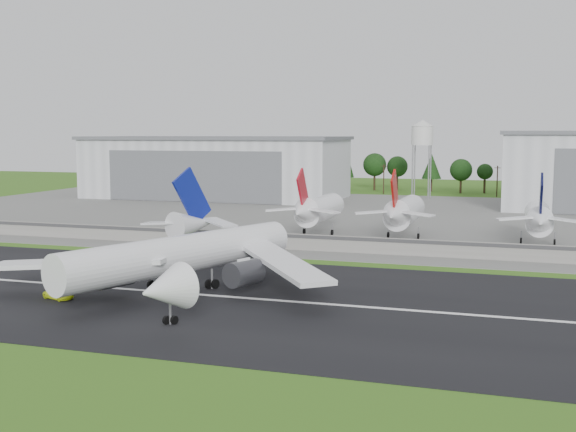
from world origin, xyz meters
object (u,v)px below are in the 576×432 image
(parked_jet_red_b, at_px, (403,212))
(parked_jet_navy, at_px, (539,218))
(ground_vehicle, at_px, (59,294))
(parked_jet_red_a, at_px, (317,210))
(main_airliner, at_px, (181,263))

(parked_jet_red_b, relative_size, parked_jet_navy, 1.00)
(ground_vehicle, bearing_deg, parked_jet_red_a, 3.10)
(parked_jet_red_a, relative_size, parked_jet_red_b, 1.00)
(main_airliner, height_order, ground_vehicle, main_airliner)
(ground_vehicle, bearing_deg, main_airliner, -44.45)
(parked_jet_navy, bearing_deg, parked_jet_red_a, 179.97)
(parked_jet_red_b, bearing_deg, parked_jet_navy, -0.06)
(parked_jet_red_a, relative_size, parked_jet_navy, 1.00)
(main_airliner, xyz_separation_m, ground_vehicle, (-15.80, -8.66, -4.10))
(ground_vehicle, relative_size, parked_jet_red_b, 0.16)
(parked_jet_red_a, bearing_deg, ground_vehicle, -103.72)
(parked_jet_navy, bearing_deg, parked_jet_red_b, 179.94)
(ground_vehicle, distance_m, parked_jet_red_a, 78.07)
(main_airliner, bearing_deg, parked_jet_red_b, -87.54)
(main_airliner, xyz_separation_m, parked_jet_red_b, (23.20, 67.00, 1.51))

